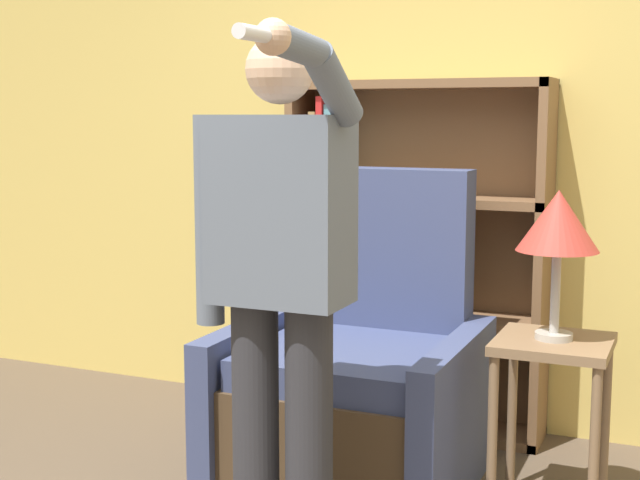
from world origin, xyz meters
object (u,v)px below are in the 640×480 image
at_px(bookcase, 393,260).
at_px(table_lamp, 558,224).
at_px(side_table, 552,375).
at_px(person_standing, 279,277).
at_px(armchair, 357,386).

distance_m(bookcase, table_lamp, 1.16).
bearing_deg(side_table, bookcase, 140.00).
height_order(person_standing, side_table, person_standing).
xyz_separation_m(person_standing, table_lamp, (0.71, 0.81, 0.11)).
bearing_deg(bookcase, side_table, -40.00).
bearing_deg(side_table, armchair, 177.11).
relative_size(person_standing, side_table, 2.56).
height_order(bookcase, side_table, bookcase).
height_order(armchair, side_table, armchair).
height_order(armchair, person_standing, person_standing).
xyz_separation_m(side_table, table_lamp, (0.00, 0.00, 0.55)).
bearing_deg(side_table, table_lamp, 63.43).
height_order(bookcase, table_lamp, bookcase).
bearing_deg(table_lamp, armchair, 177.11).
bearing_deg(bookcase, table_lamp, -40.00).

